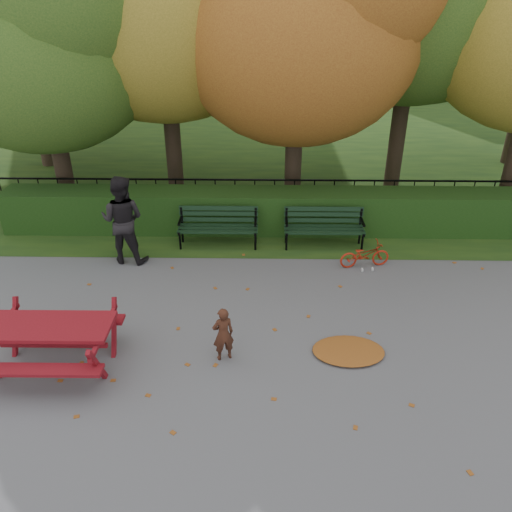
{
  "coord_description": "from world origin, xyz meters",
  "views": [
    {
      "loc": [
        -0.25,
        -6.6,
        5.25
      ],
      "look_at": [
        -0.4,
        1.27,
        1.0
      ],
      "focal_mm": 35.0,
      "sensor_mm": 36.0,
      "label": 1
    }
  ],
  "objects_px": {
    "bench_right": "(324,224)",
    "picnic_table": "(51,334)",
    "bench_left": "(218,224)",
    "bicycle": "(365,255)",
    "child": "(223,334)",
    "adult": "(123,220)",
    "tree_c": "(314,9)",
    "tree_a": "(45,25)"
  },
  "relations": [
    {
      "from": "bench_right",
      "to": "picnic_table",
      "type": "height_order",
      "value": "bench_right"
    },
    {
      "from": "bench_left",
      "to": "picnic_table",
      "type": "relative_size",
      "value": 0.97
    },
    {
      "from": "bench_left",
      "to": "bicycle",
      "type": "distance_m",
      "value": 3.34
    },
    {
      "from": "bench_left",
      "to": "child",
      "type": "height_order",
      "value": "child"
    },
    {
      "from": "bench_right",
      "to": "adult",
      "type": "xyz_separation_m",
      "value": [
        -4.32,
        -0.8,
        0.44
      ]
    },
    {
      "from": "picnic_table",
      "to": "bench_left",
      "type": "bearing_deg",
      "value": 62.76
    },
    {
      "from": "picnic_table",
      "to": "adult",
      "type": "bearing_deg",
      "value": 85.63
    },
    {
      "from": "adult",
      "to": "bicycle",
      "type": "height_order",
      "value": "adult"
    },
    {
      "from": "tree_c",
      "to": "picnic_table",
      "type": "distance_m",
      "value": 8.88
    },
    {
      "from": "child",
      "to": "bicycle",
      "type": "height_order",
      "value": "child"
    },
    {
      "from": "bench_right",
      "to": "bicycle",
      "type": "bearing_deg",
      "value": -52.05
    },
    {
      "from": "tree_a",
      "to": "picnic_table",
      "type": "relative_size",
      "value": 4.02
    },
    {
      "from": "bench_right",
      "to": "bicycle",
      "type": "xyz_separation_m",
      "value": [
        0.78,
        -0.99,
        -0.24
      ]
    },
    {
      "from": "bench_left",
      "to": "child",
      "type": "bearing_deg",
      "value": -84.09
    },
    {
      "from": "picnic_table",
      "to": "bench_right",
      "type": "bearing_deg",
      "value": 42.75
    },
    {
      "from": "tree_c",
      "to": "tree_a",
      "type": "bearing_deg",
      "value": -176.35
    },
    {
      "from": "bench_left",
      "to": "child",
      "type": "xyz_separation_m",
      "value": [
        0.42,
        -4.04,
        -0.05
      ]
    },
    {
      "from": "bicycle",
      "to": "child",
      "type": "bearing_deg",
      "value": 127.54
    },
    {
      "from": "picnic_table",
      "to": "bicycle",
      "type": "height_order",
      "value": "picnic_table"
    },
    {
      "from": "tree_c",
      "to": "bicycle",
      "type": "bearing_deg",
      "value": -72.27
    },
    {
      "from": "tree_a",
      "to": "tree_c",
      "type": "height_order",
      "value": "tree_c"
    },
    {
      "from": "tree_a",
      "to": "child",
      "type": "xyz_separation_m",
      "value": [
        4.31,
        -5.91,
        -4.05
      ]
    },
    {
      "from": "tree_c",
      "to": "bench_left",
      "type": "height_order",
      "value": "tree_c"
    },
    {
      "from": "tree_a",
      "to": "child",
      "type": "distance_m",
      "value": 8.36
    },
    {
      "from": "tree_c",
      "to": "adult",
      "type": "height_order",
      "value": "tree_c"
    },
    {
      "from": "child",
      "to": "adult",
      "type": "relative_size",
      "value": 0.49
    },
    {
      "from": "tree_a",
      "to": "tree_c",
      "type": "relative_size",
      "value": 0.94
    },
    {
      "from": "bench_right",
      "to": "child",
      "type": "relative_size",
      "value": 1.9
    },
    {
      "from": "tree_a",
      "to": "picnic_table",
      "type": "height_order",
      "value": "tree_a"
    },
    {
      "from": "tree_a",
      "to": "bench_right",
      "type": "relative_size",
      "value": 4.16
    },
    {
      "from": "tree_a",
      "to": "bench_right",
      "type": "distance_m",
      "value": 7.69
    },
    {
      "from": "tree_a",
      "to": "adult",
      "type": "bearing_deg",
      "value": -53.73
    },
    {
      "from": "child",
      "to": "bicycle",
      "type": "bearing_deg",
      "value": -152.47
    },
    {
      "from": "tree_a",
      "to": "bicycle",
      "type": "bearing_deg",
      "value": -22.12
    },
    {
      "from": "bench_left",
      "to": "adult",
      "type": "relative_size",
      "value": 0.94
    },
    {
      "from": "bench_right",
      "to": "picnic_table",
      "type": "relative_size",
      "value": 0.97
    },
    {
      "from": "child",
      "to": "bench_right",
      "type": "bearing_deg",
      "value": -136.43
    },
    {
      "from": "bench_left",
      "to": "bench_right",
      "type": "xyz_separation_m",
      "value": [
        2.4,
        0.0,
        0.0
      ]
    },
    {
      "from": "tree_c",
      "to": "bench_right",
      "type": "distance_m",
      "value": 4.87
    },
    {
      "from": "bicycle",
      "to": "bench_right",
      "type": "bearing_deg",
      "value": 27.67
    },
    {
      "from": "bench_left",
      "to": "child",
      "type": "relative_size",
      "value": 1.9
    },
    {
      "from": "bench_left",
      "to": "bicycle",
      "type": "height_order",
      "value": "bench_left"
    }
  ]
}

